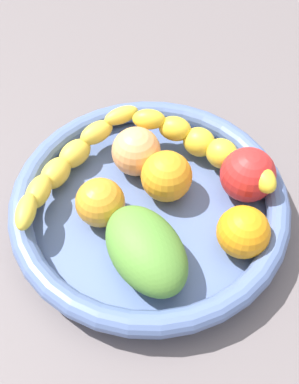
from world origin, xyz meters
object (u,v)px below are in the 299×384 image
orange_mid_left (243,232)px  peach_blush (138,151)px  fruit_bowl (150,203)px  tomato_red (248,175)px  orange_mid_right (101,204)px  banana_draped_left (69,162)px  orange_front (166,176)px  mango_green (146,250)px  banana_draped_right (208,147)px

orange_mid_left → peach_blush: 17.53cm
fruit_bowl → tomato_red: tomato_red is taller
orange_mid_right → peach_blush: bearing=-133.0°
banana_draped_left → tomato_red: size_ratio=2.68×
fruit_bowl → peach_blush: bearing=-92.0°
orange_mid_right → orange_front: bearing=-168.4°
mango_green → orange_front: bearing=-118.9°
banana_draped_right → orange_front: orange_front is taller
orange_mid_left → tomato_red: tomato_red is taller
fruit_bowl → mango_green: mango_green is taller
orange_mid_right → peach_blush: peach_blush is taller
banana_draped_left → mango_green: 16.54cm
fruit_bowl → banana_draped_right: banana_draped_right is taller
banana_draped_left → mango_green: mango_green is taller
banana_draped_left → mango_green: size_ratio=1.53×
fruit_bowl → orange_mid_left: bearing=136.4°
peach_blush → tomato_red: 14.57cm
fruit_bowl → mango_green: 8.68cm
fruit_bowl → tomato_red: (-12.60, 1.01, 3.00)cm
orange_mid_left → orange_mid_right: (15.16, -8.30, -0.07)cm
peach_blush → mango_green: (2.79, 14.57, -0.09)cm
orange_front → orange_mid_right: 9.08cm
banana_draped_right → orange_mid_right: 16.37cm
fruit_bowl → peach_blush: peach_blush is taller
peach_blush → mango_green: 14.83cm
banana_draped_right → orange_mid_left: 13.32cm
mango_green → peach_blush: bearing=-100.8°
orange_front → mango_green: 10.82cm
banana_draped_right → orange_mid_left: size_ratio=2.86×
mango_green → tomato_red: 16.63cm
banana_draped_left → orange_front: (-11.50, 5.82, 0.17)cm
orange_front → mango_green: size_ratio=0.53×
banana_draped_right → orange_mid_left: bearing=88.2°
fruit_bowl → mango_green: (2.55, 7.86, 2.68)cm
peach_blush → tomato_red: (-12.36, 7.72, 0.23)cm
orange_front → tomato_red: bearing=165.2°
fruit_bowl → orange_front: size_ratio=5.37×
orange_front → orange_mid_right: bearing=11.6°
banana_draped_right → orange_front: 7.41cm
orange_mid_right → tomato_red: 18.84cm
peach_blush → fruit_bowl: bearing=88.0°
peach_blush → orange_mid_left: bearing=119.7°
orange_front → peach_blush: 5.65cm
fruit_bowl → tomato_red: 12.99cm
peach_blush → orange_front: bearing=115.5°
banana_draped_left → orange_mid_left: orange_mid_left is taller
orange_front → mango_green: orange_front is taller
orange_mid_left → banana_draped_left: bearing=-41.9°
orange_mid_left → orange_mid_right: orange_mid_left is taller
mango_green → tomato_red: (-15.15, -6.85, 0.32)cm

